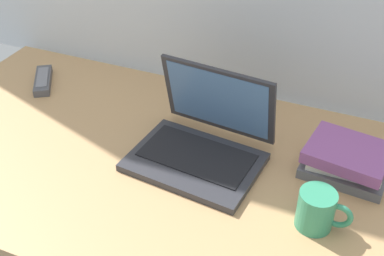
{
  "coord_description": "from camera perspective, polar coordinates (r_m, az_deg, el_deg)",
  "views": [
    {
      "loc": [
        0.34,
        -0.82,
        0.8
      ],
      "look_at": [
        -0.0,
        0.0,
        0.15
      ],
      "focal_mm": 45.0,
      "sensor_mm": 36.0,
      "label": 1
    }
  ],
  "objects": [
    {
      "name": "laptop",
      "position": [
        1.18,
        1.24,
        -1.42
      ],
      "size": [
        0.33,
        0.3,
        0.21
      ],
      "color": "#2D2D33",
      "rests_on": "desk"
    },
    {
      "name": "desk",
      "position": [
        1.18,
        0.04,
        -5.3
      ],
      "size": [
        1.6,
        0.76,
        0.03
      ],
      "color": "tan",
      "rests_on": "ground"
    },
    {
      "name": "book_stack",
      "position": [
        1.19,
        17.8,
        -3.69
      ],
      "size": [
        0.2,
        0.17,
        0.08
      ],
      "color": "#595960",
      "rests_on": "desk"
    },
    {
      "name": "remote_control_far",
      "position": [
        1.56,
        -17.24,
        5.42
      ],
      "size": [
        0.13,
        0.16,
        0.02
      ],
      "color": "#4C4C51",
      "rests_on": "desk"
    },
    {
      "name": "coffee_mug",
      "position": [
        1.04,
        14.64,
        -9.34
      ],
      "size": [
        0.12,
        0.08,
        0.09
      ],
      "color": "#338C66",
      "rests_on": "desk"
    }
  ]
}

